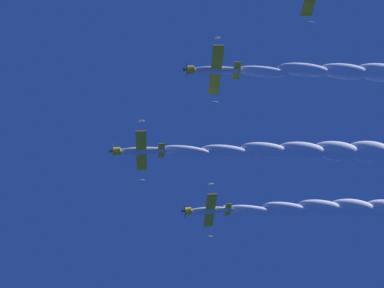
{
  "coord_description": "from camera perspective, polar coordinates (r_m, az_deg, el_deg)",
  "views": [
    {
      "loc": [
        37.28,
        21.15,
        1.41
      ],
      "look_at": [
        -2.89,
        5.74,
        70.0
      ],
      "focal_mm": 54.83,
      "sensor_mm": 36.0,
      "label": 1
    }
  ],
  "objects": [
    {
      "name": "airplane_left_wingman",
      "position": [
        76.1,
        2.0,
        7.19
      ],
      "size": [
        7.94,
        7.48,
        3.06
      ],
      "color": "silver"
    },
    {
      "name": "airplane_lead",
      "position": [
        79.51,
        -5.28,
        -0.66
      ],
      "size": [
        7.91,
        7.45,
        3.3
      ],
      "color": "silver"
    },
    {
      "name": "airplane_right_wingman",
      "position": [
        87.09,
        1.46,
        -6.46
      ],
      "size": [
        7.97,
        7.44,
        3.38
      ],
      "color": "silver"
    },
    {
      "name": "smoke_trail_lead",
      "position": [
        84.53,
        13.95,
        -0.63
      ],
      "size": [
        17.87,
        36.31,
        5.82
      ],
      "color": "white"
    }
  ]
}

